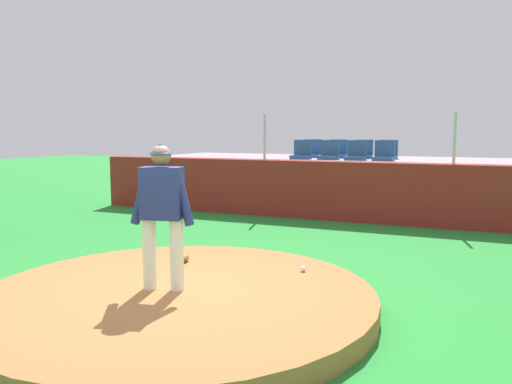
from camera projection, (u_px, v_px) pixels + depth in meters
ground_plane at (178, 309)px, 5.91m from camera, size 60.00×60.00×0.00m
pitchers_mound at (178, 299)px, 5.89m from camera, size 4.62×4.62×0.23m
pitcher at (162, 205)px, 5.79m from camera, size 0.77×0.35×1.71m
baseball at (303, 269)px, 6.65m from camera, size 0.07×0.07×0.07m
fielding_glove at (181, 258)px, 7.15m from camera, size 0.25×0.33×0.11m
brick_barrier at (328, 191)px, 11.85m from camera, size 12.45×0.40×1.38m
fence_post_left at (265, 137)px, 12.35m from camera, size 0.06×0.06×1.10m
fence_post_right at (455, 138)px, 10.64m from camera, size 0.06×0.06×1.10m
bleacher_platform at (350, 182)px, 13.87m from camera, size 10.89×3.07×1.35m
stadium_chair_0 at (302, 153)px, 13.24m from camera, size 0.48×0.44×0.50m
stadium_chair_1 at (329, 153)px, 12.99m from camera, size 0.48×0.44×0.50m
stadium_chair_2 at (356, 154)px, 12.71m from camera, size 0.48×0.44×0.50m
stadium_chair_3 at (384, 154)px, 12.45m from camera, size 0.48×0.44×0.50m
stadium_chair_4 at (312, 152)px, 14.09m from camera, size 0.48×0.44×0.50m
stadium_chair_5 at (338, 152)px, 13.77m from camera, size 0.48×0.44×0.50m
stadium_chair_6 at (363, 153)px, 13.50m from camera, size 0.48×0.44×0.50m
stadium_chair_7 at (388, 153)px, 13.25m from camera, size 0.48×0.44×0.50m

